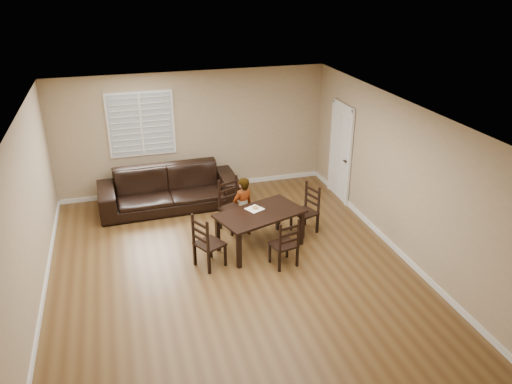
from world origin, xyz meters
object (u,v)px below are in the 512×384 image
chair_near (230,205)px  chair_right (309,210)px  child (243,207)px  dining_table (260,217)px  sofa (169,189)px  chair_left (204,245)px  donut (255,207)px  chair_far (287,246)px

chair_near → chair_right: chair_near is taller
chair_near → child: 0.45m
dining_table → sofa: size_ratio=0.59×
chair_left → donut: (1.06, 0.56, 0.29)m
chair_left → dining_table: bearing=-98.5°
chair_far → sofa: size_ratio=0.31×
chair_near → child: child is taller
chair_far → chair_left: chair_left is taller
dining_table → chair_right: size_ratio=1.80×
chair_near → child: (0.15, -0.40, 0.13)m
dining_table → chair_far: (0.25, -0.76, -0.21)m
sofa → chair_near: bearing=-51.6°
chair_right → donut: size_ratio=8.40×
sofa → chair_left: bearing=-85.6°
child → donut: child is taller
chair_right → sofa: chair_right is taller
chair_left → chair_right: 2.32m
chair_far → chair_left: 1.39m
dining_table → chair_right: chair_right is taller
chair_right → sofa: size_ratio=0.33×
chair_near → donut: bearing=-91.9°
dining_table → chair_near: (-0.32, 0.92, -0.16)m
chair_right → dining_table: bearing=-89.8°
dining_table → chair_near: bearing=90.5°
dining_table → child: child is taller
chair_near → chair_far: bearing=-94.0°
dining_table → chair_far: chair_far is taller
child → sofa: size_ratio=0.41×
chair_far → chair_right: chair_right is taller
chair_far → donut: bearing=-85.2°
chair_right → donut: bearing=-98.3°
chair_near → chair_left: size_ratio=1.05×
chair_right → child: child is taller
dining_table → chair_near: size_ratio=1.67×
chair_far → sofa: bearing=-73.4°
chair_right → donut: 1.19m
chair_right → chair_left: bearing=-89.3°
chair_far → sofa: (-1.61, 2.92, 0.01)m
chair_left → child: 1.30m
chair_near → child: bearing=-92.8°
dining_table → child: size_ratio=1.44×
chair_near → chair_far: size_ratio=1.14×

